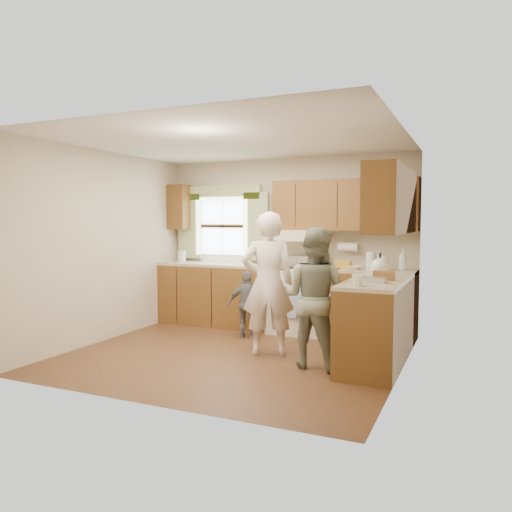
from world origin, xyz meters
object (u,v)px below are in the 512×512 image
at_px(stove, 298,300).
at_px(woman_left, 268,284).
at_px(child, 248,304).
at_px(woman_right, 314,297).

xyz_separation_m(stove, woman_left, (0.06, -1.27, 0.38)).
height_order(stove, child, stove).
xyz_separation_m(woman_left, woman_right, (0.64, -0.24, -0.09)).
bearing_deg(stove, woman_right, -65.07).
height_order(stove, woman_right, woman_right).
bearing_deg(woman_left, stove, -110.16).
distance_m(stove, woman_right, 1.69).
bearing_deg(woman_right, woman_left, -11.78).
distance_m(woman_right, child, 1.56).
bearing_deg(woman_left, woman_right, 136.98).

